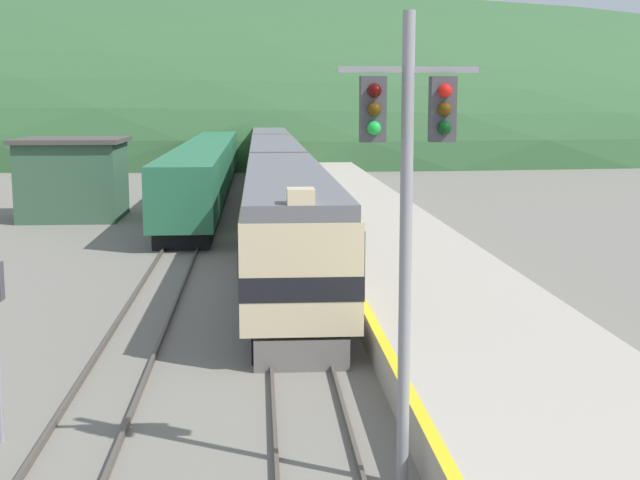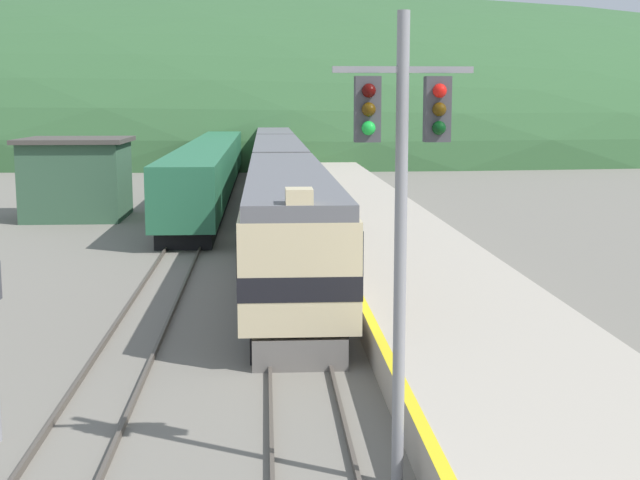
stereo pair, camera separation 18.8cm
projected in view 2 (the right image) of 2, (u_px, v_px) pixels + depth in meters
track_main at (274, 172)px, 78.64m from camera, size 1.52×180.00×0.16m
track_siding at (225, 172)px, 78.37m from camera, size 1.52×180.00×0.16m
platform at (345, 191)px, 59.14m from camera, size 5.65×140.00×0.88m
distant_hills at (270, 145)px, 128.82m from camera, size 223.17×100.42×41.22m
station_shed at (77, 178)px, 48.28m from camera, size 5.63×5.82×4.36m
express_train_lead_car at (288, 223)px, 30.77m from camera, size 2.96×20.95×4.32m
carriage_second at (278, 172)px, 53.11m from camera, size 2.95×22.14×3.96m
carriage_third at (274, 150)px, 75.81m from camera, size 2.95×22.14×3.96m
siding_train at (211, 170)px, 58.09m from camera, size 2.90×42.92×3.64m
signal_mast_main at (401, 183)px, 14.06m from camera, size 2.20×0.42×7.72m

